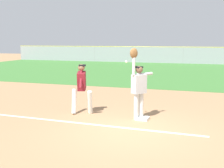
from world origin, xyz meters
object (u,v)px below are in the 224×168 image
runner (82,85)px  baseball (126,62)px  first_base (143,118)px  fielder (138,85)px  parked_car_red (143,55)px  parked_car_tan (103,54)px  parked_car_silver (194,55)px

runner → baseball: size_ratio=23.24×
first_base → runner: size_ratio=0.22×
runner → baseball: baseball is taller
fielder → baseball: size_ratio=30.81×
first_base → fielder: size_ratio=0.17×
runner → parked_car_red: 26.93m
parked_car_tan → fielder: bearing=-64.3°
fielder → parked_car_silver: fielder is taller
runner → first_base: bearing=-19.6°
runner → parked_car_red: size_ratio=0.38×
first_base → baseball: 1.90m
parked_car_red → fielder: bearing=-82.6°
first_base → parked_car_red: 27.33m
first_base → fielder: bearing=-173.1°
baseball → parked_car_red: bearing=100.0°
fielder → runner: 1.99m
baseball → parked_car_tan: 29.81m
baseball → parked_car_tan: size_ratio=0.02×
fielder → parked_car_silver: 27.44m
baseball → parked_car_red: 27.44m
runner → parked_car_red: bearing=79.1°
runner → parked_car_silver: size_ratio=0.38×
parked_car_tan → first_base: bearing=-64.0°
baseball → runner: bearing=170.9°
runner → baseball: (1.62, -0.26, 0.86)m
parked_car_silver → fielder: bearing=-87.0°
runner → parked_car_silver: bearing=65.8°
parked_car_tan → runner: bearing=-67.9°
parked_car_tan → parked_car_silver: size_ratio=0.99×
runner → parked_car_tan: bearing=90.2°
first_base → parked_car_tan: parked_car_tan is taller
parked_car_tan → parked_car_silver: 11.99m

